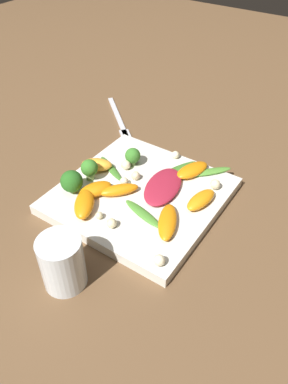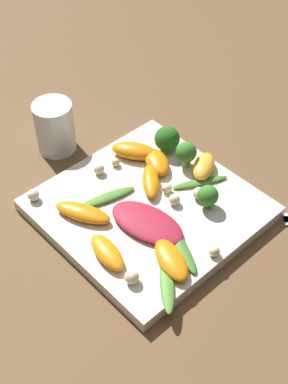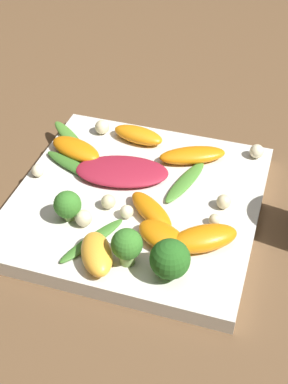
{
  "view_description": "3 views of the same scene",
  "coord_description": "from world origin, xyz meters",
  "views": [
    {
      "loc": [
        0.4,
        0.28,
        0.44
      ],
      "look_at": [
        0.01,
        0.02,
        0.03
      ],
      "focal_mm": 35.0,
      "sensor_mm": 36.0,
      "label": 1
    },
    {
      "loc": [
        -0.36,
        0.35,
        0.56
      ],
      "look_at": [
        0.0,
        0.0,
        0.04
      ],
      "focal_mm": 50.0,
      "sensor_mm": 36.0,
      "label": 2
    },
    {
      "loc": [
        0.14,
        -0.42,
        0.41
      ],
      "look_at": [
        0.01,
        -0.0,
        0.03
      ],
      "focal_mm": 50.0,
      "sensor_mm": 36.0,
      "label": 3
    }
  ],
  "objects": [
    {
      "name": "orange_segment_2",
      "position": [
        -0.09,
        0.05,
        0.03
      ],
      "size": [
        0.08,
        0.05,
        0.02
      ],
      "color": "orange",
      "rests_on": "plate"
    },
    {
      "name": "drinking_glass",
      "position": [
        0.2,
        0.01,
        0.04
      ],
      "size": [
        0.06,
        0.06,
        0.08
      ],
      "color": "white",
      "rests_on": "ground_plane"
    },
    {
      "name": "orange_segment_6",
      "position": [
        -0.01,
        -0.1,
        0.03
      ],
      "size": [
        0.05,
        0.06,
        0.02
      ],
      "color": "#FCAD33",
      "rests_on": "plate"
    },
    {
      "name": "orange_segment_4",
      "position": [
        0.05,
        -0.06,
        0.03
      ],
      "size": [
        0.07,
        0.05,
        0.02
      ],
      "color": "orange",
      "rests_on": "plate"
    },
    {
      "name": "orange_segment_3",
      "position": [
        0.04,
        0.08,
        0.03
      ],
      "size": [
        0.08,
        0.06,
        0.02
      ],
      "color": "orange",
      "rests_on": "plate"
    },
    {
      "name": "macadamia_nut_4",
      "position": [
        -0.02,
        -0.03,
        0.03
      ],
      "size": [
        0.02,
        0.02,
        0.02
      ],
      "color": "beige",
      "rests_on": "plate"
    },
    {
      "name": "plate",
      "position": [
        0.0,
        0.0,
        0.01
      ],
      "size": [
        0.27,
        0.27,
        0.02
      ],
      "color": "silver",
      "rests_on": "ground_plane"
    },
    {
      "name": "macadamia_nut_5",
      "position": [
        0.09,
        -0.02,
        0.02
      ],
      "size": [
        0.01,
        0.01,
        0.01
      ],
      "color": "beige",
      "rests_on": "plate"
    },
    {
      "name": "arugula_sprig_0",
      "position": [
        0.05,
        0.04,
        0.02
      ],
      "size": [
        0.04,
        0.09,
        0.01
      ],
      "color": "#47842D",
      "rests_on": "plate"
    },
    {
      "name": "orange_segment_5",
      "position": [
        -0.03,
        0.1,
        0.03
      ],
      "size": [
        0.07,
        0.04,
        0.02
      ],
      "color": "orange",
      "rests_on": "plate"
    },
    {
      "name": "radicchio_leaf_0",
      "position": [
        -0.03,
        0.03,
        0.02
      ],
      "size": [
        0.12,
        0.08,
        0.01
      ],
      "color": "maroon",
      "rests_on": "plate"
    },
    {
      "name": "arugula_sprig_1",
      "position": [
        -0.02,
        -0.08,
        0.02
      ],
      "size": [
        0.05,
        0.08,
        0.01
      ],
      "color": "#3D7528",
      "rests_on": "plate"
    },
    {
      "name": "macadamia_nut_0",
      "position": [
        0.09,
        0.01,
        0.03
      ],
      "size": [
        0.02,
        0.02,
        0.02
      ],
      "color": "beige",
      "rests_on": "plate"
    },
    {
      "name": "broccoli_floret_0",
      "position": [
        -0.06,
        -0.06,
        0.04
      ],
      "size": [
        0.03,
        0.03,
        0.03
      ],
      "color": "#7A9E51",
      "rests_on": "plate"
    },
    {
      "name": "arugula_sprig_2",
      "position": [
        -0.09,
        0.02,
        0.02
      ],
      "size": [
        0.09,
        0.05,
        0.01
      ],
      "color": "#3D7528",
      "rests_on": "plate"
    },
    {
      "name": "broccoli_floret_1",
      "position": [
        0.02,
        -0.09,
        0.04
      ],
      "size": [
        0.03,
        0.03,
        0.04
      ],
      "color": "#7A9E51",
      "rests_on": "plate"
    },
    {
      "name": "macadamia_nut_7",
      "position": [
        -0.12,
        0.0,
        0.03
      ],
      "size": [
        0.01,
        0.01,
        0.01
      ],
      "color": "beige",
      "rests_on": "plate"
    },
    {
      "name": "macadamia_nut_2",
      "position": [
        -0.04,
        -0.06,
        0.03
      ],
      "size": [
        0.02,
        0.02,
        0.02
      ],
      "color": "beige",
      "rests_on": "plate"
    },
    {
      "name": "macadamia_nut_6",
      "position": [
        -0.0,
        -0.03,
        0.03
      ],
      "size": [
        0.01,
        0.01,
        0.01
      ],
      "color": "beige",
      "rests_on": "plate"
    },
    {
      "name": "macadamia_nut_3",
      "position": [
        -0.08,
        0.1,
        0.03
      ],
      "size": [
        0.02,
        0.02,
        0.02
      ],
      "color": "beige",
      "rests_on": "plate"
    },
    {
      "name": "macadamia_nut_1",
      "position": [
        0.11,
        0.11,
        0.03
      ],
      "size": [
        0.02,
        0.02,
        0.02
      ],
      "color": "beige",
      "rests_on": "plate"
    },
    {
      "name": "ground_plane",
      "position": [
        0.0,
        0.0,
        0.0
      ],
      "size": [
        2.4,
        2.4,
        0.0
      ],
      "primitive_type": "plane",
      "color": "brown"
    },
    {
      "name": "broccoli_floret_2",
      "position": [
        0.06,
        -0.1,
        0.04
      ],
      "size": [
        0.04,
        0.04,
        0.04
      ],
      "color": "#84AD5B",
      "rests_on": "plate"
    },
    {
      "name": "orange_segment_0",
      "position": [
        0.09,
        -0.05,
        0.03
      ],
      "size": [
        0.08,
        0.06,
        0.02
      ],
      "color": "orange",
      "rests_on": "plate"
    },
    {
      "name": "arugula_sprig_3",
      "position": [
        -0.11,
        0.08,
        0.02
      ],
      "size": [
        0.07,
        0.07,
        0.01
      ],
      "color": "#518E33",
      "rests_on": "plate"
    },
    {
      "name": "orange_segment_1",
      "position": [
        0.02,
        -0.03,
        0.03
      ],
      "size": [
        0.07,
        0.06,
        0.02
      ],
      "color": "orange",
      "rests_on": "plate"
    }
  ]
}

